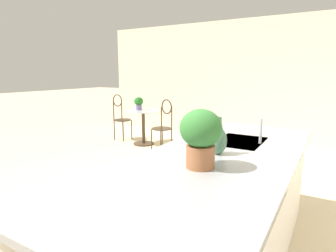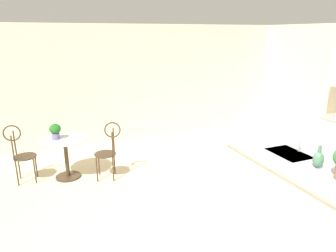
# 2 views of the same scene
# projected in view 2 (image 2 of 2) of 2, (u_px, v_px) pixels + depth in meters

# --- Properties ---
(ground_plane) EXTENTS (40.00, 40.00, 0.00)m
(ground_plane) POSITION_uv_depth(u_px,v_px,m) (244.00, 236.00, 4.01)
(ground_plane) COLOR beige
(wall_left_window) EXTENTS (0.12, 7.80, 2.70)m
(wall_left_window) POSITION_uv_depth(u_px,v_px,m) (141.00, 83.00, 7.39)
(wall_left_window) COLOR beige
(wall_left_window) RESTS_ON ground
(kitchen_island) EXTENTS (2.80, 1.06, 0.92)m
(kitchen_island) POSITION_uv_depth(u_px,v_px,m) (316.00, 202.00, 3.92)
(kitchen_island) COLOR white
(kitchen_island) RESTS_ON ground
(bistro_table) EXTENTS (0.80, 0.80, 0.74)m
(bistro_table) POSITION_uv_depth(u_px,v_px,m) (66.00, 154.00, 5.50)
(bistro_table) COLOR #3D2D1E
(bistro_table) RESTS_ON ground
(chair_near_window) EXTENTS (0.48, 0.52, 1.04)m
(chair_near_window) POSITION_uv_depth(u_px,v_px,m) (108.00, 148.00, 5.45)
(chair_near_window) COLOR #3D2D1E
(chair_near_window) RESTS_ON ground
(chair_by_island) EXTENTS (0.41, 0.50, 1.04)m
(chair_by_island) POSITION_uv_depth(u_px,v_px,m) (21.00, 151.00, 5.31)
(chair_by_island) COLOR #3D2D1E
(chair_by_island) RESTS_ON ground
(sink_faucet) EXTENTS (0.02, 0.02, 0.22)m
(sink_faucet) POSITION_uv_depth(u_px,v_px,m) (300.00, 144.00, 4.31)
(sink_faucet) COLOR #B2B5BA
(sink_faucet) RESTS_ON kitchen_island
(potted_plant_on_table) EXTENTS (0.19, 0.19, 0.27)m
(potted_plant_on_table) POSITION_uv_depth(u_px,v_px,m) (55.00, 130.00, 5.34)
(potted_plant_on_table) COLOR #7A669E
(potted_plant_on_table) RESTS_ON bistro_table
(vase_on_counter) EXTENTS (0.13, 0.13, 0.29)m
(vase_on_counter) POSITION_uv_depth(u_px,v_px,m) (318.00, 159.00, 3.79)
(vase_on_counter) COLOR #4C7A5B
(vase_on_counter) RESTS_ON kitchen_island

